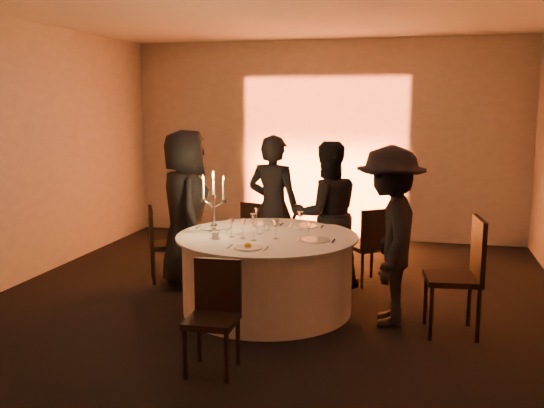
% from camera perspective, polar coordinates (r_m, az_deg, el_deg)
% --- Properties ---
extents(floor, '(7.00, 7.00, 0.00)m').
position_cam_1_polar(floor, '(6.21, -0.45, -9.90)').
color(floor, black).
rests_on(floor, ground).
extents(ceiling, '(7.00, 7.00, 0.00)m').
position_cam_1_polar(ceiling, '(5.93, -0.49, 18.58)').
color(ceiling, silver).
rests_on(ceiling, wall_back).
extents(wall_back, '(7.00, 0.00, 7.00)m').
position_cam_1_polar(wall_back, '(9.31, 4.94, 5.99)').
color(wall_back, '#ACA79F').
rests_on(wall_back, floor).
extents(wall_front, '(7.00, 0.00, 7.00)m').
position_cam_1_polar(wall_front, '(2.68, -19.50, -3.16)').
color(wall_front, '#ACA79F').
rests_on(wall_front, floor).
extents(wall_left, '(0.00, 7.00, 7.00)m').
position_cam_1_polar(wall_left, '(7.24, -24.20, 4.21)').
color(wall_left, '#ACA79F').
rests_on(wall_left, floor).
extents(uplighter_fixture, '(0.25, 0.12, 0.10)m').
position_cam_1_polar(uplighter_fixture, '(9.22, 4.51, -3.15)').
color(uplighter_fixture, black).
rests_on(uplighter_fixture, floor).
extents(banquet_table, '(1.80, 1.80, 0.77)m').
position_cam_1_polar(banquet_table, '(6.09, -0.46, -6.49)').
color(banquet_table, black).
rests_on(banquet_table, floor).
extents(chair_left, '(0.52, 0.52, 0.87)m').
position_cam_1_polar(chair_left, '(7.19, -10.48, -3.31)').
color(chair_left, black).
rests_on(chair_left, floor).
extents(chair_back_left, '(0.48, 0.48, 0.87)m').
position_cam_1_polar(chair_back_left, '(7.43, -1.24, -2.74)').
color(chair_back_left, black).
rests_on(chair_back_left, floor).
extents(chair_back_right, '(0.55, 0.55, 0.89)m').
position_cam_1_polar(chair_back_right, '(6.99, 9.32, -3.55)').
color(chair_back_right, black).
rests_on(chair_back_right, floor).
extents(chair_right, '(0.52, 0.52, 1.06)m').
position_cam_1_polar(chair_right, '(5.68, 17.54, -5.83)').
color(chair_right, black).
rests_on(chair_right, floor).
extents(chair_front, '(0.39, 0.39, 0.86)m').
position_cam_1_polar(chair_front, '(4.79, -5.44, -9.83)').
color(chair_front, black).
rests_on(chair_front, floor).
extents(guest_left, '(0.91, 1.03, 1.77)m').
position_cam_1_polar(guest_left, '(6.90, -8.12, -0.43)').
color(guest_left, black).
rests_on(guest_left, floor).
extents(guest_back_left, '(0.69, 0.51, 1.71)m').
position_cam_1_polar(guest_back_left, '(7.03, 0.13, -0.41)').
color(guest_back_left, black).
rests_on(guest_back_left, floor).
extents(guest_back_right, '(0.99, 0.91, 1.65)m').
position_cam_1_polar(guest_back_right, '(6.82, 5.17, -1.01)').
color(guest_back_right, black).
rests_on(guest_back_right, floor).
extents(guest_right, '(0.69, 1.12, 1.68)m').
position_cam_1_polar(guest_right, '(5.74, 10.98, -2.97)').
color(guest_right, black).
rests_on(guest_right, floor).
extents(plate_left, '(0.36, 0.28, 0.08)m').
position_cam_1_polar(plate_left, '(6.32, -5.52, -2.19)').
color(plate_left, white).
rests_on(plate_left, banquet_table).
extents(plate_back_left, '(0.35, 0.29, 0.01)m').
position_cam_1_polar(plate_back_left, '(6.52, -0.55, -1.88)').
color(plate_back_left, white).
rests_on(plate_back_left, banquet_table).
extents(plate_back_right, '(0.35, 0.26, 0.01)m').
position_cam_1_polar(plate_back_right, '(6.41, 3.23, -2.09)').
color(plate_back_right, white).
rests_on(plate_back_right, banquet_table).
extents(plate_right, '(0.36, 0.28, 0.01)m').
position_cam_1_polar(plate_right, '(5.77, 4.14, -3.40)').
color(plate_right, white).
rests_on(plate_right, banquet_table).
extents(plate_front, '(0.36, 0.26, 0.08)m').
position_cam_1_polar(plate_front, '(5.46, -2.29, -4.00)').
color(plate_front, white).
rests_on(plate_front, banquet_table).
extents(coffee_cup, '(0.11, 0.11, 0.07)m').
position_cam_1_polar(coffee_cup, '(5.88, -5.36, -2.96)').
color(coffee_cup, white).
rests_on(coffee_cup, banquet_table).
extents(candelabra, '(0.27, 0.13, 0.63)m').
position_cam_1_polar(candelabra, '(6.10, -5.51, -0.67)').
color(candelabra, silver).
rests_on(candelabra, banquet_table).
extents(wine_glass_a, '(0.07, 0.07, 0.19)m').
position_cam_1_polar(wine_glass_a, '(5.85, -2.76, -1.90)').
color(wine_glass_a, silver).
rests_on(wine_glass_a, banquet_table).
extents(wine_glass_b, '(0.07, 0.07, 0.19)m').
position_cam_1_polar(wine_glass_b, '(5.73, -1.75, -2.14)').
color(wine_glass_b, silver).
rests_on(wine_glass_b, banquet_table).
extents(wine_glass_c, '(0.07, 0.07, 0.19)m').
position_cam_1_polar(wine_glass_c, '(6.22, 2.67, -1.21)').
color(wine_glass_c, silver).
rests_on(wine_glass_c, banquet_table).
extents(wine_glass_d, '(0.07, 0.07, 0.19)m').
position_cam_1_polar(wine_glass_d, '(6.43, -1.47, -0.86)').
color(wine_glass_d, silver).
rests_on(wine_glass_d, banquet_table).
extents(wine_glass_e, '(0.07, 0.07, 0.19)m').
position_cam_1_polar(wine_glass_e, '(5.81, 0.37, -1.98)').
color(wine_glass_e, silver).
rests_on(wine_glass_e, banquet_table).
extents(wine_glass_f, '(0.07, 0.07, 0.19)m').
position_cam_1_polar(wine_glass_f, '(6.13, -1.80, -1.37)').
color(wine_glass_f, silver).
rests_on(wine_glass_f, banquet_table).
extents(wine_glass_g, '(0.07, 0.07, 0.19)m').
position_cam_1_polar(wine_glass_g, '(5.72, 3.47, -2.18)').
color(wine_glass_g, silver).
rests_on(wine_glass_g, banquet_table).
extents(wine_glass_h, '(0.07, 0.07, 0.19)m').
position_cam_1_polar(wine_glass_h, '(5.90, -3.83, -1.82)').
color(wine_glass_h, silver).
rests_on(wine_glass_h, banquet_table).
extents(tumbler_a, '(0.07, 0.07, 0.09)m').
position_cam_1_polar(tumbler_a, '(6.04, -1.17, -2.42)').
color(tumbler_a, silver).
rests_on(tumbler_a, banquet_table).
extents(tumbler_b, '(0.07, 0.07, 0.09)m').
position_cam_1_polar(tumbler_b, '(6.22, -0.51, -2.07)').
color(tumbler_b, silver).
rests_on(tumbler_b, banquet_table).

